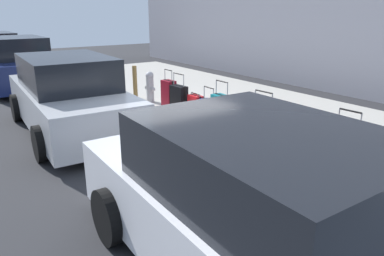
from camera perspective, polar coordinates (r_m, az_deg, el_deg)
name	(u,v)px	position (r m, az deg, el deg)	size (l,w,h in m)	color
ground_plane	(161,130)	(7.89, -4.88, -0.37)	(40.00, 40.00, 0.00)	#28282B
sidewalk_curb	(246,110)	(9.32, 8.50, 2.81)	(18.00, 5.00, 0.14)	#ADA89E
suitcase_red_0	(345,155)	(5.61, 22.88, -3.87)	(0.39, 0.23, 1.05)	red
suitcase_black_1	(314,150)	(5.96, 18.67, -3.32)	(0.47, 0.26, 0.78)	black
suitcase_maroon_2	(290,140)	(6.29, 15.11, -1.85)	(0.37, 0.27, 0.84)	maroon
suitcase_silver_3	(262,128)	(6.48, 10.91, 0.04)	(0.45, 0.28, 1.04)	#9EA0A8
suitcase_olive_4	(240,126)	(6.92, 7.50, 0.33)	(0.50, 0.22, 0.57)	#59601E
suitcase_teal_5	(221,113)	(7.31, 4.61, 2.34)	(0.43, 0.25, 1.04)	#0F606B
suitcase_navy_6	(208,112)	(7.79, 2.60, 2.56)	(0.41, 0.22, 0.81)	navy
suitcase_red_7	(196,107)	(8.18, 0.56, 3.34)	(0.37, 0.21, 0.59)	red
suitcase_black_8	(179,100)	(8.52, -2.07, 4.43)	(0.45, 0.26, 0.97)	black
suitcase_maroon_9	(169,95)	(8.96, -3.68, 5.22)	(0.37, 0.25, 0.99)	maroon
fire_hydrant	(150,86)	(9.76, -6.63, 6.57)	(0.39, 0.21, 0.82)	#99999E
bollard_post	(135,82)	(10.20, -8.96, 7.12)	(0.12, 0.12, 0.91)	brown
parked_car_white_0	(262,214)	(3.41, 10.96, -13.12)	(4.47, 2.15, 1.55)	silver
parked_car_silver_1	(69,97)	(8.08, -18.76, 4.68)	(4.63, 2.13, 1.60)	#B2B5BA
parked_car_navy_2	(17,65)	(13.51, -25.89, 8.98)	(4.28, 2.19, 1.67)	#141E4C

